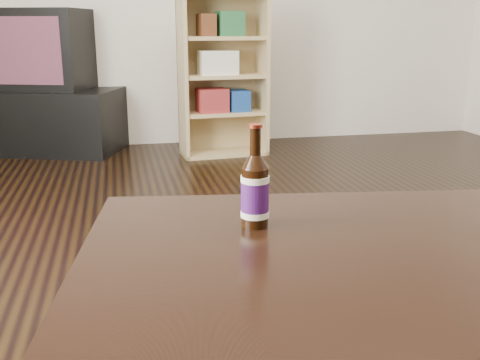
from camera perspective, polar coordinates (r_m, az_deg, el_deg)
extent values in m
cube|color=black|center=(1.73, 6.46, -15.97)|extent=(5.00, 6.00, 0.01)
cube|color=black|center=(4.40, -19.57, 5.75)|extent=(1.26, 0.92, 0.45)
cube|color=black|center=(4.36, -20.17, 12.33)|extent=(0.86, 0.69, 0.56)
cube|color=#B42A16|center=(4.15, -21.67, 12.09)|extent=(0.58, 0.21, 0.45)
cube|color=tan|center=(3.92, -5.85, 10.35)|extent=(0.05, 0.28, 1.12)
cube|color=tan|center=(4.06, 2.27, 10.60)|extent=(0.05, 0.28, 1.12)
cube|color=tan|center=(4.06, -1.66, 2.81)|extent=(0.62, 0.32, 0.03)
cube|color=tan|center=(4.10, -2.18, 10.64)|extent=(0.60, 0.07, 1.12)
cube|color=tan|center=(4.01, -1.69, 6.83)|extent=(0.57, 0.29, 0.03)
cube|color=tan|center=(3.98, -1.72, 10.50)|extent=(0.57, 0.29, 0.03)
cube|color=tan|center=(3.97, -1.75, 14.21)|extent=(0.57, 0.29, 0.03)
cube|color=maroon|center=(3.96, -2.85, 8.09)|extent=(0.22, 0.19, 0.16)
cube|color=navy|center=(4.01, -0.20, 8.07)|extent=(0.15, 0.18, 0.15)
cube|color=white|center=(3.95, -2.28, 11.83)|extent=(0.27, 0.19, 0.16)
cube|color=#245D33|center=(3.96, -1.07, 15.58)|extent=(0.18, 0.18, 0.16)
cube|color=#552C17|center=(3.92, -3.45, 15.44)|extent=(0.12, 0.18, 0.15)
cube|color=black|center=(1.07, 22.07, -8.81)|extent=(1.45, 0.98, 0.07)
cylinder|color=black|center=(1.36, -9.20, -14.47)|extent=(0.09, 0.09, 0.44)
cylinder|color=black|center=(1.10, 1.53, -1.79)|extent=(0.06, 0.06, 0.12)
cylinder|color=#3C1251|center=(1.10, 1.53, -1.67)|extent=(0.07, 0.07, 0.07)
cylinder|color=#F1E4C2|center=(1.09, 1.54, 0.12)|extent=(0.07, 0.07, 0.01)
cylinder|color=#F1E4C2|center=(1.11, 1.52, -3.42)|extent=(0.07, 0.07, 0.01)
cone|color=black|center=(1.08, 1.55, 1.89)|extent=(0.06, 0.06, 0.03)
cylinder|color=black|center=(1.07, 1.57, 3.94)|extent=(0.03, 0.03, 0.05)
cylinder|color=maroon|center=(1.07, 1.58, 5.51)|extent=(0.03, 0.03, 0.01)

